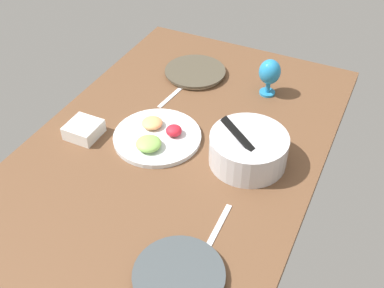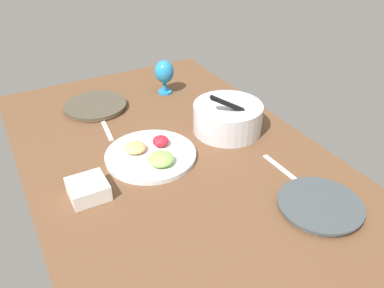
% 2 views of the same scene
% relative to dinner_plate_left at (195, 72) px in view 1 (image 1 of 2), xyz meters
% --- Properties ---
extents(ground_plane, '(1.60, 1.04, 0.04)m').
position_rel_dinner_plate_left_xyz_m(ground_plane, '(0.46, 0.14, -0.03)').
color(ground_plane, brown).
extents(dinner_plate_left, '(0.27, 0.27, 0.02)m').
position_rel_dinner_plate_left_xyz_m(dinner_plate_left, '(0.00, 0.00, 0.00)').
color(dinner_plate_left, beige).
rests_on(dinner_plate_left, ground_plane).
extents(dinner_plate_right, '(0.26, 0.26, 0.02)m').
position_rel_dinner_plate_left_xyz_m(dinner_plate_right, '(0.97, 0.41, -0.00)').
color(dinner_plate_right, silver).
rests_on(dinner_plate_right, ground_plane).
extents(mixing_bowl, '(0.27, 0.27, 0.18)m').
position_rel_dinner_plate_left_xyz_m(mixing_bowl, '(0.44, 0.41, 0.05)').
color(mixing_bowl, silver).
rests_on(mixing_bowl, ground_plane).
extents(fruit_platter, '(0.33, 0.33, 0.06)m').
position_rel_dinner_plate_left_xyz_m(fruit_platter, '(0.47, 0.06, 0.00)').
color(fruit_platter, silver).
rests_on(fruit_platter, ground_plane).
extents(hurricane_glass_blue, '(0.09, 0.09, 0.16)m').
position_rel_dinner_plate_left_xyz_m(hurricane_glass_blue, '(0.00, 0.34, 0.09)').
color(hurricane_glass_blue, '#2382BB').
rests_on(hurricane_glass_blue, ground_plane).
extents(square_bowl_white, '(0.12, 0.12, 0.05)m').
position_rel_dinner_plate_left_xyz_m(square_bowl_white, '(0.57, -0.20, 0.02)').
color(square_bowl_white, white).
rests_on(square_bowl_white, ground_plane).
extents(fork_by_left_plate, '(0.18, 0.04, 0.01)m').
position_rel_dinner_plate_left_xyz_m(fork_by_left_plate, '(0.20, -0.02, -0.01)').
color(fork_by_left_plate, silver).
rests_on(fork_by_left_plate, ground_plane).
extents(fork_by_right_plate, '(0.18, 0.02, 0.01)m').
position_rel_dinner_plate_left_xyz_m(fork_by_right_plate, '(0.75, 0.44, -0.01)').
color(fork_by_right_plate, silver).
rests_on(fork_by_right_plate, ground_plane).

